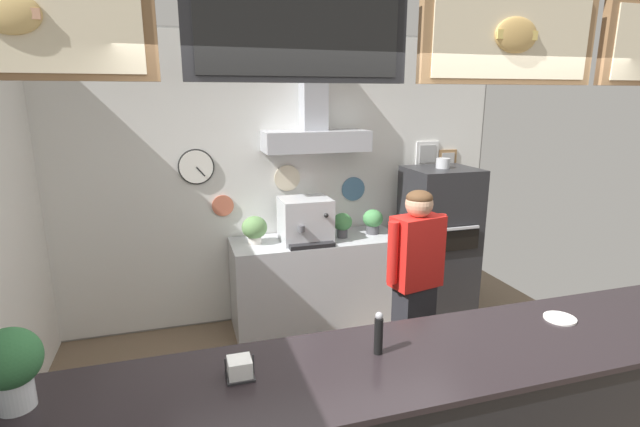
% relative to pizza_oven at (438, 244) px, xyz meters
% --- Properties ---
extents(back_wall_assembly, '(4.61, 2.81, 2.92)m').
position_rel_pizza_oven_xyz_m(back_wall_assembly, '(-1.49, 0.39, 0.76)').
color(back_wall_assembly, gray).
rests_on(back_wall_assembly, ground_plane).
extents(back_prep_counter, '(1.68, 0.63, 0.93)m').
position_rel_pizza_oven_xyz_m(back_prep_counter, '(-1.29, 0.15, -0.35)').
color(back_prep_counter, '#B7BABF').
rests_on(back_prep_counter, ground_plane).
extents(pizza_oven, '(0.69, 0.65, 1.70)m').
position_rel_pizza_oven_xyz_m(pizza_oven, '(0.00, 0.00, 0.00)').
color(pizza_oven, '#232326').
rests_on(pizza_oven, ground_plane).
extents(shop_worker, '(0.53, 0.29, 1.63)m').
position_rel_pizza_oven_xyz_m(shop_worker, '(-0.86, -1.11, 0.09)').
color(shop_worker, '#232328').
rests_on(shop_worker, ground_plane).
extents(espresso_machine, '(0.48, 0.49, 0.43)m').
position_rel_pizza_oven_xyz_m(espresso_machine, '(-1.41, 0.13, 0.33)').
color(espresso_machine, '#B7BABF').
rests_on(espresso_machine, back_prep_counter).
extents(potted_oregano, '(0.20, 0.20, 0.25)m').
position_rel_pizza_oven_xyz_m(potted_oregano, '(-1.02, 0.13, 0.27)').
color(potted_oregano, '#4C4C51').
rests_on(potted_oregano, back_prep_counter).
extents(potted_sage, '(0.21, 0.21, 0.25)m').
position_rel_pizza_oven_xyz_m(potted_sage, '(-0.68, 0.17, 0.26)').
color(potted_sage, '#4C4C51').
rests_on(potted_sage, back_prep_counter).
extents(potted_basil, '(0.24, 0.24, 0.27)m').
position_rel_pizza_oven_xyz_m(potted_basil, '(-1.90, 0.17, 0.27)').
color(potted_basil, beige).
rests_on(potted_basil, back_prep_counter).
extents(napkin_holder, '(0.13, 0.13, 0.10)m').
position_rel_pizza_oven_xyz_m(napkin_holder, '(-2.35, -2.22, 0.29)').
color(napkin_holder, '#262628').
rests_on(napkin_holder, service_counter).
extents(basil_vase, '(0.25, 0.25, 0.35)m').
position_rel_pizza_oven_xyz_m(basil_vase, '(-3.26, -2.17, 0.45)').
color(basil_vase, silver).
rests_on(basil_vase, service_counter).
extents(condiment_plate, '(0.18, 0.18, 0.01)m').
position_rel_pizza_oven_xyz_m(condiment_plate, '(-0.51, -2.18, 0.26)').
color(condiment_plate, white).
rests_on(condiment_plate, service_counter).
extents(pepper_grinder, '(0.04, 0.04, 0.22)m').
position_rel_pizza_oven_xyz_m(pepper_grinder, '(-1.67, -2.22, 0.36)').
color(pepper_grinder, black).
rests_on(pepper_grinder, service_counter).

